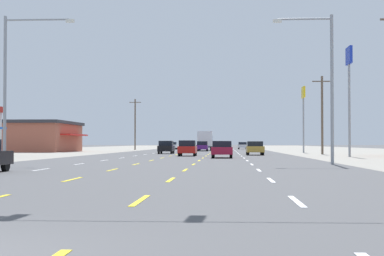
{
  "coord_description": "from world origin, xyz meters",
  "views": [
    {
      "loc": [
        3.67,
        -6.34,
        1.3
      ],
      "look_at": [
        -0.61,
        69.61,
        3.2
      ],
      "focal_mm": 55.65,
      "sensor_mm": 36.0,
      "label": 1
    }
  ],
  "objects_px": {
    "streetlight_left_row_0": "(13,77)",
    "sedan_inner_right_distant_b": "(226,145)",
    "sedan_far_right_distant_c": "(242,145)",
    "sedan_far_right_midfar": "(255,148)",
    "streetlight_right_row_0": "(326,78)",
    "hatchback_center_turn_mid": "(188,148)",
    "box_truck_center_turn_farthest": "(205,140)",
    "sedan_far_left_distant_a": "(172,146)",
    "hatchback_center_turn_farther": "(202,146)",
    "hatchback_inner_left_far": "(166,147)",
    "pole_sign_right_row_1": "(349,74)",
    "pole_sign_right_row_2": "(303,102)",
    "sedan_inner_right_near": "(222,149)"
  },
  "relations": [
    {
      "from": "streetlight_left_row_0",
      "to": "sedan_inner_right_distant_b",
      "type": "bearing_deg",
      "value": 81.2
    },
    {
      "from": "sedan_far_right_distant_c",
      "to": "sedan_far_right_midfar",
      "type": "bearing_deg",
      "value": -90.35
    },
    {
      "from": "sedan_inner_right_distant_b",
      "to": "streetlight_right_row_0",
      "type": "distance_m",
      "value": 86.53
    },
    {
      "from": "sedan_far_right_midfar",
      "to": "streetlight_left_row_0",
      "type": "bearing_deg",
      "value": -121.12
    },
    {
      "from": "hatchback_center_turn_mid",
      "to": "box_truck_center_turn_farthest",
      "type": "distance_m",
      "value": 42.41
    },
    {
      "from": "sedan_far_right_midfar",
      "to": "sedan_far_left_distant_a",
      "type": "distance_m",
      "value": 54.72
    },
    {
      "from": "sedan_far_right_midfar",
      "to": "box_truck_center_turn_farthest",
      "type": "xyz_separation_m",
      "value": [
        -6.58,
        37.36,
        1.08
      ]
    },
    {
      "from": "sedan_far_left_distant_a",
      "to": "streetlight_right_row_0",
      "type": "xyz_separation_m",
      "value": [
        16.56,
        -80.29,
        4.51
      ]
    },
    {
      "from": "sedan_far_left_distant_a",
      "to": "sedan_far_right_distant_c",
      "type": "xyz_separation_m",
      "value": [
        13.94,
        6.79,
        0.0
      ]
    },
    {
      "from": "box_truck_center_turn_farthest",
      "to": "sedan_far_left_distant_a",
      "type": "bearing_deg",
      "value": 114.08
    },
    {
      "from": "hatchback_center_turn_farther",
      "to": "box_truck_center_turn_farthest",
      "type": "distance_m",
      "value": 9.38
    },
    {
      "from": "sedan_far_left_distant_a",
      "to": "streetlight_right_row_0",
      "type": "bearing_deg",
      "value": -78.35
    },
    {
      "from": "hatchback_inner_left_far",
      "to": "sedan_far_left_distant_a",
      "type": "bearing_deg",
      "value": 94.18
    },
    {
      "from": "hatchback_inner_left_far",
      "to": "streetlight_right_row_0",
      "type": "bearing_deg",
      "value": -68.87
    },
    {
      "from": "streetlight_right_row_0",
      "to": "sedan_far_right_distant_c",
      "type": "bearing_deg",
      "value": 91.72
    },
    {
      "from": "hatchback_center_turn_mid",
      "to": "streetlight_right_row_0",
      "type": "xyz_separation_m",
      "value": [
        9.87,
        -22.25,
        4.48
      ]
    },
    {
      "from": "pole_sign_right_row_1",
      "to": "hatchback_inner_left_far",
      "type": "bearing_deg",
      "value": 143.03
    },
    {
      "from": "sedan_inner_right_distant_b",
      "to": "sedan_far_right_distant_c",
      "type": "bearing_deg",
      "value": 14.06
    },
    {
      "from": "box_truck_center_turn_farthest",
      "to": "streetlight_right_row_0",
      "type": "xyz_separation_m",
      "value": [
        9.56,
        -64.64,
        3.43
      ]
    },
    {
      "from": "hatchback_center_turn_farther",
      "to": "streetlight_left_row_0",
      "type": "xyz_separation_m",
      "value": [
        -9.76,
        -55.32,
        4.66
      ]
    },
    {
      "from": "hatchback_center_turn_farther",
      "to": "box_truck_center_turn_farthest",
      "type": "height_order",
      "value": "box_truck_center_turn_farthest"
    },
    {
      "from": "hatchback_center_turn_mid",
      "to": "box_truck_center_turn_farthest",
      "type": "relative_size",
      "value": 0.54
    },
    {
      "from": "sedan_far_right_midfar",
      "to": "sedan_inner_right_distant_b",
      "type": "xyz_separation_m",
      "value": [
        -3.13,
        58.92,
        0.0
      ]
    },
    {
      "from": "sedan_far_right_midfar",
      "to": "streetlight_left_row_0",
      "type": "distance_m",
      "value": 32.21
    },
    {
      "from": "pole_sign_right_row_2",
      "to": "streetlight_right_row_0",
      "type": "distance_m",
      "value": 43.12
    },
    {
      "from": "hatchback_center_turn_farther",
      "to": "pole_sign_right_row_2",
      "type": "bearing_deg",
      "value": -41.79
    },
    {
      "from": "sedan_far_left_distant_a",
      "to": "sedan_inner_right_distant_b",
      "type": "relative_size",
      "value": 1.0
    },
    {
      "from": "hatchback_inner_left_far",
      "to": "pole_sign_right_row_2",
      "type": "xyz_separation_m",
      "value": [
        17.4,
        8.78,
        5.9
      ]
    },
    {
      "from": "box_truck_center_turn_farthest",
      "to": "sedan_inner_right_distant_b",
      "type": "relative_size",
      "value": 1.6
    },
    {
      "from": "sedan_far_left_distant_a",
      "to": "hatchback_center_turn_mid",
      "type": "bearing_deg",
      "value": -83.43
    },
    {
      "from": "sedan_far_right_midfar",
      "to": "box_truck_center_turn_farthest",
      "type": "bearing_deg",
      "value": 99.99
    },
    {
      "from": "sedan_far_left_distant_a",
      "to": "streetlight_left_row_0",
      "type": "xyz_separation_m",
      "value": [
        -2.89,
        -80.29,
        4.69
      ]
    },
    {
      "from": "sedan_far_right_distant_c",
      "to": "hatchback_center_turn_farther",
      "type": "bearing_deg",
      "value": -102.56
    },
    {
      "from": "hatchback_inner_left_far",
      "to": "hatchback_center_turn_farther",
      "type": "height_order",
      "value": "same"
    },
    {
      "from": "pole_sign_right_row_1",
      "to": "streetlight_right_row_0",
      "type": "bearing_deg",
      "value": -105.39
    },
    {
      "from": "pole_sign_right_row_1",
      "to": "hatchback_center_turn_farther",
      "type": "bearing_deg",
      "value": 113.31
    },
    {
      "from": "hatchback_center_turn_mid",
      "to": "sedan_far_left_distant_a",
      "type": "bearing_deg",
      "value": 96.57
    },
    {
      "from": "sedan_far_left_distant_a",
      "to": "hatchback_center_turn_farther",
      "type": "bearing_deg",
      "value": -74.61
    },
    {
      "from": "sedan_far_left_distant_a",
      "to": "pole_sign_right_row_2",
      "type": "relative_size",
      "value": 0.51
    },
    {
      "from": "sedan_far_right_distant_c",
      "to": "pole_sign_right_row_2",
      "type": "relative_size",
      "value": 0.51
    },
    {
      "from": "sedan_far_right_midfar",
      "to": "streetlight_right_row_0",
      "type": "relative_size",
      "value": 0.49
    },
    {
      "from": "streetlight_left_row_0",
      "to": "pole_sign_right_row_1",
      "type": "bearing_deg",
      "value": 38.76
    },
    {
      "from": "hatchback_center_turn_mid",
      "to": "sedan_far_right_distant_c",
      "type": "bearing_deg",
      "value": 83.61
    },
    {
      "from": "sedan_far_right_midfar",
      "to": "sedan_inner_right_distant_b",
      "type": "distance_m",
      "value": 59.0
    },
    {
      "from": "hatchback_center_turn_farther",
      "to": "streetlight_left_row_0",
      "type": "relative_size",
      "value": 0.42
    },
    {
      "from": "pole_sign_right_row_1",
      "to": "sedan_far_right_distant_c",
      "type": "bearing_deg",
      "value": 96.91
    },
    {
      "from": "hatchback_inner_left_far",
      "to": "pole_sign_right_row_2",
      "type": "distance_m",
      "value": 20.36
    },
    {
      "from": "box_truck_center_turn_farthest",
      "to": "sedan_inner_right_distant_b",
      "type": "xyz_separation_m",
      "value": [
        3.46,
        21.55,
        -1.08
      ]
    },
    {
      "from": "sedan_inner_right_near",
      "to": "pole_sign_right_row_1",
      "type": "height_order",
      "value": "pole_sign_right_row_1"
    },
    {
      "from": "sedan_far_right_midfar",
      "to": "streetlight_right_row_0",
      "type": "distance_m",
      "value": 27.81
    }
  ]
}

